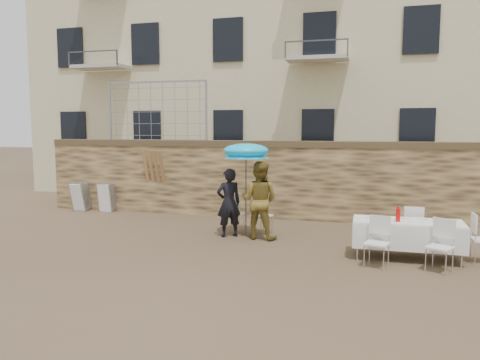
% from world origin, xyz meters
% --- Properties ---
extents(ground, '(80.00, 80.00, 0.00)m').
position_xyz_m(ground, '(0.00, 0.00, 0.00)').
color(ground, brown).
rests_on(ground, ground).
extents(stone_wall, '(13.00, 0.50, 2.20)m').
position_xyz_m(stone_wall, '(0.00, 5.00, 1.10)').
color(stone_wall, olive).
rests_on(stone_wall, ground).
extents(apartment_building, '(20.00, 8.00, 15.00)m').
position_xyz_m(apartment_building, '(0.00, 12.00, 7.50)').
color(apartment_building, beige).
rests_on(apartment_building, ground).
extents(chain_link_fence, '(3.20, 0.06, 1.80)m').
position_xyz_m(chain_link_fence, '(-3.00, 5.00, 3.10)').
color(chain_link_fence, gray).
rests_on(chain_link_fence, stone_wall).
extents(man_suit, '(0.72, 0.67, 1.65)m').
position_xyz_m(man_suit, '(0.08, 2.34, 0.82)').
color(man_suit, black).
rests_on(man_suit, ground).
extents(woman_dress, '(0.97, 0.80, 1.84)m').
position_xyz_m(woman_dress, '(0.83, 2.34, 0.92)').
color(woman_dress, '#AC8D34').
rests_on(woman_dress, ground).
extents(umbrella, '(1.13, 1.13, 2.13)m').
position_xyz_m(umbrella, '(0.48, 2.44, 2.01)').
color(umbrella, '#3F3F44').
rests_on(umbrella, ground).
extents(couple_chair_left, '(0.53, 0.53, 0.96)m').
position_xyz_m(couple_chair_left, '(0.08, 2.89, 0.48)').
color(couple_chair_left, white).
rests_on(couple_chair_left, ground).
extents(couple_chair_right, '(0.64, 0.64, 0.96)m').
position_xyz_m(couple_chair_right, '(0.78, 2.89, 0.48)').
color(couple_chair_right, white).
rests_on(couple_chair_right, ground).
extents(banquet_table, '(2.10, 0.85, 0.78)m').
position_xyz_m(banquet_table, '(4.07, 1.43, 0.73)').
color(banquet_table, white).
rests_on(banquet_table, ground).
extents(soda_bottle, '(0.09, 0.09, 0.26)m').
position_xyz_m(soda_bottle, '(3.87, 1.28, 0.91)').
color(soda_bottle, red).
rests_on(soda_bottle, banquet_table).
extents(table_chair_front_left, '(0.60, 0.60, 0.96)m').
position_xyz_m(table_chair_front_left, '(3.47, 0.68, 0.48)').
color(table_chair_front_left, white).
rests_on(table_chair_front_left, ground).
extents(table_chair_front_right, '(0.65, 0.65, 0.96)m').
position_xyz_m(table_chair_front_right, '(4.57, 0.68, 0.48)').
color(table_chair_front_right, white).
rests_on(table_chair_front_right, ground).
extents(table_chair_back, '(0.55, 0.55, 0.96)m').
position_xyz_m(table_chair_back, '(4.27, 2.23, 0.48)').
color(table_chair_back, white).
rests_on(table_chair_back, ground).
extents(chair_stack_left, '(0.46, 0.55, 0.92)m').
position_xyz_m(chair_stack_left, '(-5.43, 4.68, 0.46)').
color(chair_stack_left, white).
rests_on(chair_stack_left, ground).
extents(chair_stack_right, '(0.46, 0.47, 0.92)m').
position_xyz_m(chair_stack_right, '(-4.53, 4.68, 0.46)').
color(chair_stack_right, white).
rests_on(chair_stack_right, ground).
extents(wood_planks, '(0.70, 0.20, 2.00)m').
position_xyz_m(wood_planks, '(-2.93, 4.75, 1.00)').
color(wood_planks, '#A37749').
rests_on(wood_planks, ground).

